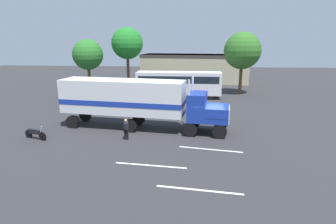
% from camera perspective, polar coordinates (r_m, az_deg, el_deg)
% --- Properties ---
extents(ground_plane, '(120.00, 120.00, 0.00)m').
position_cam_1_polar(ground_plane, '(22.72, 8.11, -4.37)').
color(ground_plane, '#2D2D30').
extents(lane_stripe_near, '(4.37, 0.84, 0.01)m').
position_cam_1_polar(lane_stripe_near, '(19.44, 8.80, -7.69)').
color(lane_stripe_near, silver).
rests_on(lane_stripe_near, ground_plane).
extents(lane_stripe_mid, '(4.40, 0.54, 0.01)m').
position_cam_1_polar(lane_stripe_mid, '(16.94, -3.64, -11.01)').
color(lane_stripe_mid, silver).
rests_on(lane_stripe_mid, ground_plane).
extents(lane_stripe_far, '(4.39, 0.62, 0.01)m').
position_cam_1_polar(lane_stripe_far, '(14.49, 6.50, -15.80)').
color(lane_stripe_far, silver).
rests_on(lane_stripe_far, ground_plane).
extents(semi_truck, '(14.37, 4.34, 4.50)m').
position_cam_1_polar(semi_truck, '(23.28, -6.82, 2.58)').
color(semi_truck, '#193399').
rests_on(semi_truck, ground_plane).
extents(person_bystander, '(0.34, 0.46, 1.63)m').
position_cam_1_polar(person_bystander, '(21.03, -8.71, -3.39)').
color(person_bystander, black).
rests_on(person_bystander, ground_plane).
extents(parked_bus, '(11.00, 2.61, 3.40)m').
position_cam_1_polar(parked_bus, '(36.34, 2.24, 6.22)').
color(parked_bus, silver).
rests_on(parked_bus, ground_plane).
extents(parked_car, '(4.70, 2.80, 1.57)m').
position_cam_1_polar(parked_car, '(34.67, -17.30, 3.06)').
color(parked_car, black).
rests_on(parked_car, ground_plane).
extents(motorcycle, '(2.03, 0.76, 1.12)m').
position_cam_1_polar(motorcycle, '(23.32, -25.82, -3.98)').
color(motorcycle, black).
rests_on(motorcycle, ground_plane).
extents(tree_left, '(4.43, 4.43, 7.59)m').
position_cam_1_polar(tree_left, '(42.74, -16.32, 11.33)').
color(tree_left, brown).
rests_on(tree_left, ground_plane).
extents(tree_center, '(4.78, 4.78, 9.37)m').
position_cam_1_polar(tree_center, '(43.45, -8.46, 13.89)').
color(tree_center, brown).
rests_on(tree_center, ground_plane).
extents(tree_right, '(5.04, 5.04, 8.55)m').
position_cam_1_polar(tree_right, '(39.80, 15.18, 12.16)').
color(tree_right, brown).
rests_on(tree_right, ground_plane).
extents(building_backdrop, '(19.89, 8.48, 4.95)m').
position_cam_1_polar(building_backdrop, '(51.48, 5.57, 9.30)').
color(building_backdrop, '#B7AD8C').
rests_on(building_backdrop, ground_plane).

